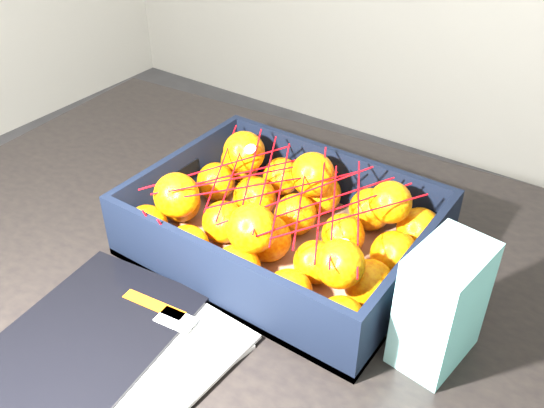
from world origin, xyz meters
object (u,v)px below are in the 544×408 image
Objects in this scene: magazine_stack at (114,353)px; retail_carton at (441,305)px; table at (245,274)px; produce_crate at (283,235)px.

magazine_stack is 2.20× the size of retail_carton.
retail_carton is (0.37, -0.06, 0.18)m from table.
table is 0.16m from produce_crate.
table is 3.34× the size of magazine_stack.
magazine_stack is at bearing -100.23° from produce_crate.
produce_crate is 2.60× the size of retail_carton.
produce_crate is at bearing 79.77° from magazine_stack.
magazine_stack is 0.32m from produce_crate.
magazine_stack is (0.03, -0.32, 0.11)m from table.
table is at bearing 177.02° from produce_crate.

